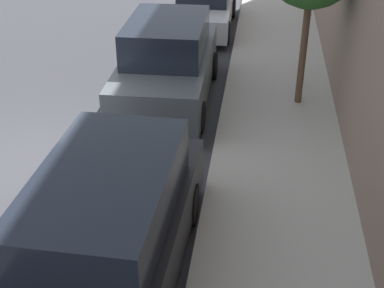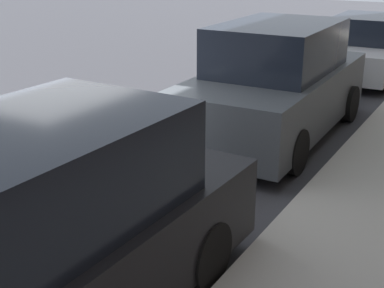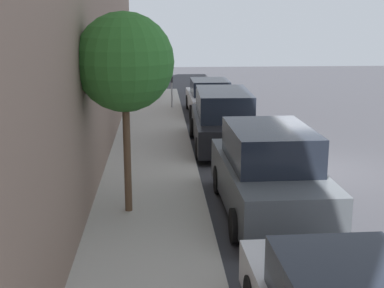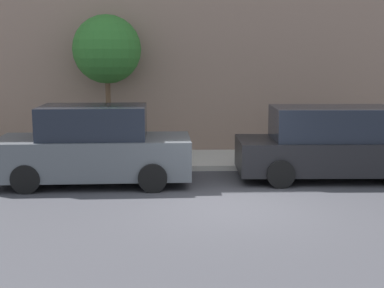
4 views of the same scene
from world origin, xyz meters
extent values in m
plane|color=#38383D|center=(0.00, 0.00, 0.00)|extent=(60.00, 60.00, 0.00)
cube|color=#B2ADA3|center=(4.80, 0.00, 0.07)|extent=(2.60, 32.00, 0.15)
cube|color=black|center=(2.43, -2.86, 0.64)|extent=(2.02, 4.95, 0.84)
cube|color=black|center=(2.43, -2.86, 1.48)|extent=(1.75, 3.14, 0.84)
cylinder|color=black|center=(1.53, -1.34, 0.35)|extent=(0.22, 0.69, 0.69)
cylinder|color=black|center=(3.33, -1.34, 0.35)|extent=(0.22, 0.69, 0.69)
cylinder|color=black|center=(3.33, -4.38, 0.35)|extent=(0.22, 0.69, 0.69)
cube|color=#4C5156|center=(2.17, 3.27, 0.70)|extent=(2.06, 4.84, 0.96)
cube|color=black|center=(2.17, 3.27, 1.58)|extent=(1.78, 2.63, 0.80)
cylinder|color=black|center=(1.24, 4.75, 0.35)|extent=(0.22, 0.69, 0.69)
cylinder|color=black|center=(3.10, 4.75, 0.35)|extent=(0.22, 0.69, 0.69)
cylinder|color=black|center=(1.24, 1.78, 0.35)|extent=(0.22, 0.69, 0.69)
cylinder|color=black|center=(3.10, 1.78, 0.35)|extent=(0.22, 0.69, 0.69)
cylinder|color=brown|center=(5.26, 3.25, 1.49)|extent=(0.16, 0.16, 2.68)
sphere|color=#2D6B28|center=(5.26, 3.25, 3.39)|extent=(2.06, 2.06, 2.06)
camera|label=1|loc=(4.30, -8.33, 5.56)|focal=50.00mm
camera|label=2|loc=(5.50, -5.30, 3.16)|focal=50.00mm
camera|label=3|loc=(4.58, 14.40, 4.38)|focal=50.00mm
camera|label=4|loc=(-11.14, 1.32, 3.22)|focal=50.00mm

